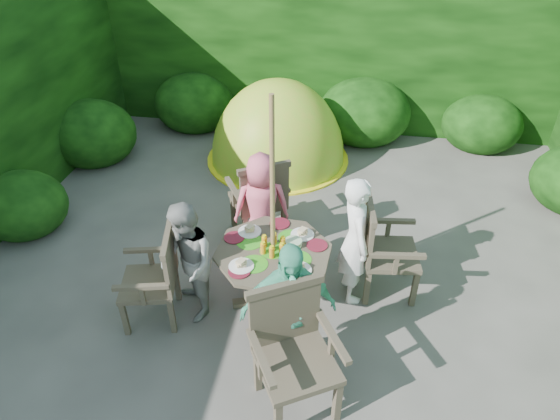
% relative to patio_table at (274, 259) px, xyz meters
% --- Properties ---
extents(ground, '(60.00, 60.00, 0.00)m').
position_rel_patio_table_xyz_m(ground, '(0.17, 0.56, -0.56)').
color(ground, '#4C4944').
rests_on(ground, ground).
extents(hedge_enclosure, '(9.00, 9.00, 2.50)m').
position_rel_patio_table_xyz_m(hedge_enclosure, '(0.17, 1.89, 0.69)').
color(hedge_enclosure, black).
rests_on(hedge_enclosure, ground).
extents(patio_table, '(1.45, 1.45, 0.79)m').
position_rel_patio_table_xyz_m(patio_table, '(0.00, 0.00, 0.00)').
color(patio_table, '#3B3327').
rests_on(patio_table, ground).
extents(parasol_pole, '(0.06, 0.06, 2.20)m').
position_rel_patio_table_xyz_m(parasol_pole, '(-0.00, -0.00, 0.54)').
color(parasol_pole, brown).
rests_on(parasol_pole, ground).
extents(garden_chair_right, '(0.60, 0.66, 1.00)m').
position_rel_patio_table_xyz_m(garden_chair_right, '(1.03, 0.37, -0.02)').
color(garden_chair_right, '#3B3327').
rests_on(garden_chair_right, ground).
extents(garden_chair_left, '(0.61, 0.65, 0.93)m').
position_rel_patio_table_xyz_m(garden_chair_left, '(-1.04, -0.36, -0.06)').
color(garden_chair_left, '#3B3327').
rests_on(garden_chair_left, ground).
extents(garden_chair_back, '(0.79, 0.77, 1.01)m').
position_rel_patio_table_xyz_m(garden_chair_back, '(-0.34, 1.04, -0.02)').
color(garden_chair_back, '#3B3327').
rests_on(garden_chair_back, ground).
extents(garden_chair_front, '(0.82, 0.79, 1.05)m').
position_rel_patio_table_xyz_m(garden_chair_front, '(0.33, -1.04, 0.00)').
color(garden_chair_front, '#3B3327').
rests_on(garden_chair_front, ground).
extents(child_right, '(0.44, 0.56, 1.36)m').
position_rel_patio_table_xyz_m(child_right, '(0.75, 0.26, 0.12)').
color(child_right, white).
rests_on(child_right, ground).
extents(child_left, '(0.71, 0.75, 1.23)m').
position_rel_patio_table_xyz_m(child_left, '(-0.76, -0.26, 0.06)').
color(child_left, gray).
rests_on(child_left, ground).
extents(child_back, '(0.69, 0.54, 1.24)m').
position_rel_patio_table_xyz_m(child_back, '(-0.26, 0.76, 0.06)').
color(child_back, '#E65F79').
rests_on(child_back, ground).
extents(child_front, '(0.85, 0.57, 1.35)m').
position_rel_patio_table_xyz_m(child_front, '(0.25, -0.76, 0.12)').
color(child_front, '#53C29A').
rests_on(child_front, ground).
extents(dome_tent, '(2.18, 2.18, 2.41)m').
position_rel_patio_table_xyz_m(dome_tent, '(-0.46, 2.95, -0.56)').
color(dome_tent, '#95D428').
rests_on(dome_tent, ground).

